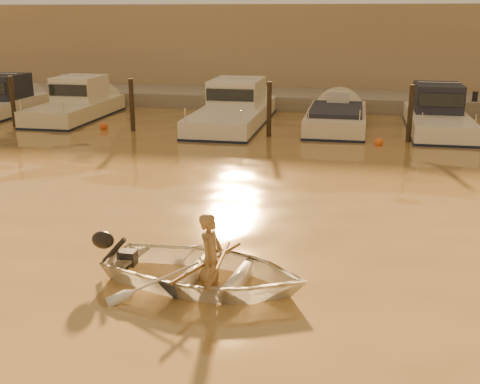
% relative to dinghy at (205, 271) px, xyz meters
% --- Properties ---
extents(ground_plane, '(160.00, 160.00, 0.00)m').
position_rel_dinghy_xyz_m(ground_plane, '(-0.63, -1.07, -0.24)').
color(ground_plane, olive).
rests_on(ground_plane, ground).
extents(dinghy, '(3.83, 2.99, 0.72)m').
position_rel_dinghy_xyz_m(dinghy, '(0.00, 0.00, 0.00)').
color(dinghy, white).
rests_on(dinghy, ground_plane).
extents(person, '(0.46, 0.62, 1.57)m').
position_rel_dinghy_xyz_m(person, '(0.10, -0.01, 0.24)').
color(person, '#95764A').
rests_on(person, dinghy).
extents(outboard_motor, '(0.95, 0.53, 0.70)m').
position_rel_dinghy_xyz_m(outboard_motor, '(-1.48, 0.22, 0.04)').
color(outboard_motor, black).
rests_on(outboard_motor, dinghy).
extents(oar_port, '(0.19, 2.10, 0.13)m').
position_rel_dinghy_xyz_m(oar_port, '(0.25, -0.04, 0.18)').
color(oar_port, brown).
rests_on(oar_port, dinghy).
extents(oar_starboard, '(0.72, 2.01, 0.13)m').
position_rel_dinghy_xyz_m(oar_starboard, '(0.05, -0.01, 0.18)').
color(oar_starboard, brown).
rests_on(oar_starboard, dinghy).
extents(moored_boat_1, '(2.22, 6.61, 1.75)m').
position_rel_dinghy_xyz_m(moored_boat_1, '(-9.58, 14.93, 0.38)').
color(moored_boat_1, beige).
rests_on(moored_boat_1, ground_plane).
extents(moored_boat_2, '(2.50, 8.29, 1.75)m').
position_rel_dinghy_xyz_m(moored_boat_2, '(-2.62, 14.93, 0.38)').
color(moored_boat_2, white).
rests_on(moored_boat_2, ground_plane).
extents(moored_boat_3, '(2.24, 6.40, 0.95)m').
position_rel_dinghy_xyz_m(moored_boat_3, '(1.54, 14.93, -0.02)').
color(moored_boat_3, beige).
rests_on(moored_boat_3, ground_plane).
extents(moored_boat_4, '(2.16, 6.69, 1.75)m').
position_rel_dinghy_xyz_m(moored_boat_4, '(5.39, 14.93, 0.38)').
color(moored_boat_4, white).
rests_on(moored_boat_4, ground_plane).
extents(piling_0, '(0.18, 0.18, 2.20)m').
position_rel_dinghy_xyz_m(piling_0, '(-11.13, 12.73, 0.66)').
color(piling_0, '#2D2319').
rests_on(piling_0, ground_plane).
extents(piling_1, '(0.18, 0.18, 2.20)m').
position_rel_dinghy_xyz_m(piling_1, '(-6.13, 12.73, 0.66)').
color(piling_1, '#2D2319').
rests_on(piling_1, ground_plane).
extents(piling_2, '(0.18, 0.18, 2.20)m').
position_rel_dinghy_xyz_m(piling_2, '(-0.83, 12.73, 0.66)').
color(piling_2, '#2D2319').
rests_on(piling_2, ground_plane).
extents(piling_3, '(0.18, 0.18, 2.20)m').
position_rel_dinghy_xyz_m(piling_3, '(4.17, 12.73, 0.66)').
color(piling_3, '#2D2319').
rests_on(piling_3, ground_plane).
extents(fender_b, '(0.30, 0.30, 0.30)m').
position_rel_dinghy_xyz_m(fender_b, '(-7.39, 12.87, -0.14)').
color(fender_b, '#DB4C19').
rests_on(fender_b, ground_plane).
extents(fender_c, '(0.30, 0.30, 0.30)m').
position_rel_dinghy_xyz_m(fender_c, '(-1.65, 12.12, -0.14)').
color(fender_c, silver).
rests_on(fender_c, ground_plane).
extents(fender_d, '(0.30, 0.30, 0.30)m').
position_rel_dinghy_xyz_m(fender_d, '(3.13, 11.95, -0.14)').
color(fender_d, orange).
rests_on(fender_d, ground_plane).
extents(quay, '(52.00, 4.00, 1.00)m').
position_rel_dinghy_xyz_m(quay, '(-0.63, 20.43, -0.09)').
color(quay, gray).
rests_on(quay, ground_plane).
extents(waterfront_building, '(46.00, 7.00, 4.80)m').
position_rel_dinghy_xyz_m(waterfront_building, '(-0.63, 25.93, 2.16)').
color(waterfront_building, '#9E8466').
rests_on(waterfront_building, quay).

